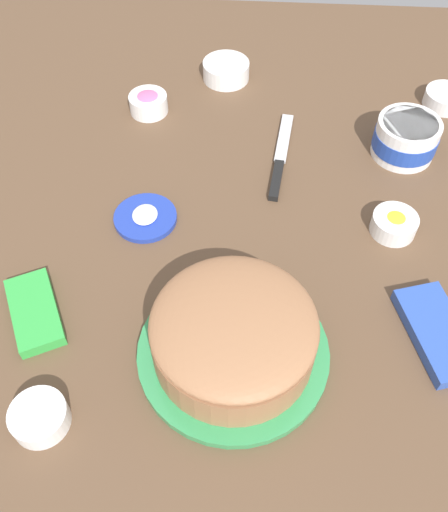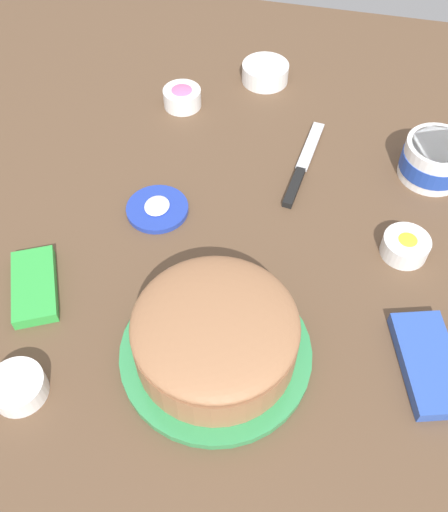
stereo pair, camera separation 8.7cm
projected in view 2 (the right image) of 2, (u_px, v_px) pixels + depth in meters
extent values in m
plane|color=brown|center=(228.00, 230.00, 0.95)|extent=(1.54, 1.54, 0.00)
cylinder|color=#339351|center=(216.00, 352.00, 0.80)|extent=(0.27, 0.27, 0.01)
cylinder|color=brown|center=(215.00, 341.00, 0.77)|extent=(0.21, 0.21, 0.05)
cylinder|color=#9E6B47|center=(215.00, 339.00, 0.77)|extent=(0.23, 0.23, 0.06)
ellipsoid|color=#9E6B47|center=(215.00, 324.00, 0.74)|extent=(0.23, 0.23, 0.04)
cylinder|color=white|center=(435.00, 160.00, 1.00)|extent=(0.12, 0.12, 0.07)
cylinder|color=#2347B2|center=(434.00, 161.00, 1.00)|extent=(0.12, 0.12, 0.03)
cylinder|color=#9E6B47|center=(440.00, 146.00, 0.98)|extent=(0.10, 0.10, 0.01)
cylinder|color=#233DAD|center=(157.00, 209.00, 0.97)|extent=(0.11, 0.11, 0.01)
ellipsoid|color=white|center=(157.00, 206.00, 0.96)|extent=(0.05, 0.04, 0.01)
cube|color=silver|center=(310.00, 146.00, 1.07)|extent=(0.14, 0.04, 0.00)
cube|color=black|center=(294.00, 187.00, 1.00)|extent=(0.10, 0.03, 0.01)
cylinder|color=white|center=(265.00, 73.00, 1.19)|extent=(0.10, 0.10, 0.04)
cylinder|color=green|center=(265.00, 72.00, 1.19)|extent=(0.08, 0.08, 0.01)
ellipsoid|color=green|center=(265.00, 69.00, 1.19)|extent=(0.07, 0.07, 0.02)
cylinder|color=white|center=(405.00, 246.00, 0.90)|extent=(0.08, 0.08, 0.03)
cylinder|color=yellow|center=(406.00, 245.00, 0.90)|extent=(0.06, 0.06, 0.01)
ellipsoid|color=yellow|center=(407.00, 243.00, 0.90)|extent=(0.05, 0.05, 0.02)
cylinder|color=white|center=(182.00, 98.00, 1.14)|extent=(0.08, 0.08, 0.04)
cylinder|color=pink|center=(182.00, 95.00, 1.14)|extent=(0.06, 0.06, 0.01)
ellipsoid|color=pink|center=(182.00, 92.00, 1.13)|extent=(0.05, 0.05, 0.02)
cylinder|color=white|center=(18.00, 387.00, 0.75)|extent=(0.08, 0.08, 0.03)
cylinder|color=#B251C6|center=(18.00, 388.00, 0.76)|extent=(0.06, 0.06, 0.01)
ellipsoid|color=#B251C6|center=(17.00, 385.00, 0.75)|extent=(0.05, 0.05, 0.02)
cube|color=#2D51B2|center=(428.00, 363.00, 0.78)|extent=(0.17, 0.12, 0.02)
cube|color=green|center=(34.00, 286.00, 0.86)|extent=(0.15, 0.12, 0.02)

